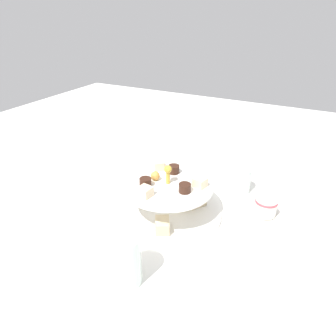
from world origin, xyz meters
TOP-DOWN VIEW (x-y plane):
  - ground_plane at (0.00, 0.00)m, footprint 2.40×2.40m
  - tiered_serving_stand at (0.00, 0.00)m, footprint 0.28×0.28m
  - water_glass_tall_right at (-0.24, -0.03)m, footprint 0.07×0.07m
  - water_glass_short_left at (0.20, -0.14)m, footprint 0.06×0.06m
  - teacup_with_saucer at (0.11, -0.23)m, footprint 0.09×0.09m
  - butter_knife_left at (-0.08, 0.28)m, footprint 0.17×0.03m
  - butter_knife_right at (-0.10, -0.28)m, footprint 0.17×0.06m

SIDE VIEW (x-z plane):
  - ground_plane at x=0.00m, z-range 0.00..0.00m
  - butter_knife_left at x=-0.08m, z-range 0.00..0.00m
  - butter_knife_right at x=-0.10m, z-range 0.00..0.00m
  - teacup_with_saucer at x=0.11m, z-range 0.00..0.05m
  - water_glass_short_left at x=0.20m, z-range 0.00..0.08m
  - tiered_serving_stand at x=0.00m, z-range -0.03..0.12m
  - water_glass_tall_right at x=-0.24m, z-range 0.00..0.11m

